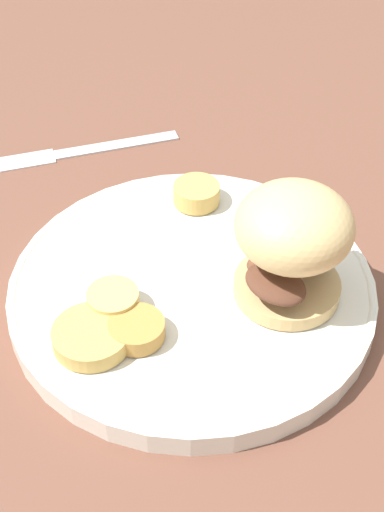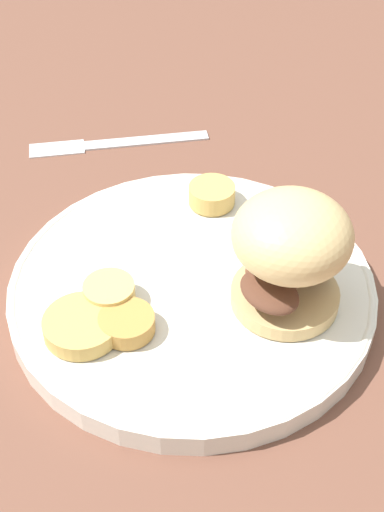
# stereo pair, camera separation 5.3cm
# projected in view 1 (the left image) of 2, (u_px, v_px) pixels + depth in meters

# --- Properties ---
(ground_plane) EXTENTS (4.00, 4.00, 0.00)m
(ground_plane) POSITION_uv_depth(u_px,v_px,m) (192.00, 299.00, 0.56)
(ground_plane) COLOR brown
(dinner_plate) EXTENTS (0.28, 0.28, 0.02)m
(dinner_plate) POSITION_uv_depth(u_px,v_px,m) (192.00, 288.00, 0.55)
(dinner_plate) COLOR white
(dinner_plate) RESTS_ON ground_plane
(sandwich) EXTENTS (0.09, 0.09, 0.09)m
(sandwich) POSITION_uv_depth(u_px,v_px,m) (292.00, 241.00, 0.50)
(sandwich) COLOR tan
(sandwich) RESTS_ON dinner_plate
(potato_round_0) EXTENTS (0.06, 0.06, 0.01)m
(potato_round_0) POSITION_uv_depth(u_px,v_px,m) (92.00, 336.00, 0.50)
(potato_round_0) COLOR tan
(potato_round_0) RESTS_ON dinner_plate
(potato_round_1) EXTENTS (0.04, 0.04, 0.01)m
(potato_round_1) POSITION_uv_depth(u_px,v_px,m) (137.00, 329.00, 0.50)
(potato_round_1) COLOR #BC8942
(potato_round_1) RESTS_ON dinner_plate
(potato_round_2) EXTENTS (0.04, 0.04, 0.02)m
(potato_round_2) POSITION_uv_depth(u_px,v_px,m) (113.00, 301.00, 0.52)
(potato_round_2) COLOR #DBB766
(potato_round_2) RESTS_ON dinner_plate
(potato_round_3) EXTENTS (0.04, 0.04, 0.02)m
(potato_round_3) POSITION_uv_depth(u_px,v_px,m) (197.00, 194.00, 0.61)
(potato_round_3) COLOR tan
(potato_round_3) RESTS_ON dinner_plate
(fork) EXTENTS (0.18, 0.04, 0.00)m
(fork) POSITION_uv_depth(u_px,v_px,m) (87.00, 149.00, 0.71)
(fork) COLOR silver
(fork) RESTS_ON ground_plane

